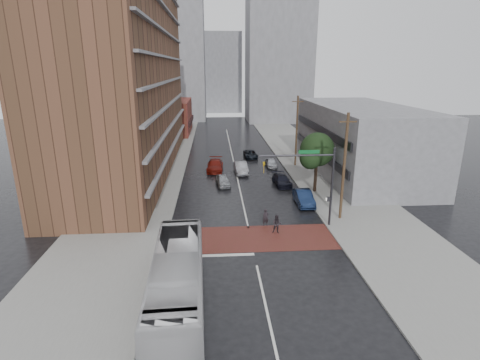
{
  "coord_description": "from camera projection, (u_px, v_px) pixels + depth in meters",
  "views": [
    {
      "loc": [
        -2.9,
        -27.97,
        13.78
      ],
      "look_at": [
        -0.52,
        5.9,
        3.5
      ],
      "focal_mm": 28.0,
      "sensor_mm": 36.0,
      "label": 1
    }
  ],
  "objects": [
    {
      "name": "distant_tower_west",
      "position": [
        171.0,
        58.0,
        99.79
      ],
      "size": [
        18.0,
        16.0,
        32.0
      ],
      "primitive_type": "cube",
      "color": "gray",
      "rests_on": "ground"
    },
    {
      "name": "ground",
      "position": [
        251.0,
        241.0,
        30.89
      ],
      "size": [
        160.0,
        160.0,
        0.0
      ],
      "primitive_type": "plane",
      "color": "black",
      "rests_on": "ground"
    },
    {
      "name": "pedestrian_b",
      "position": [
        277.0,
        224.0,
        32.15
      ],
      "size": [
        0.93,
        0.8,
        1.66
      ],
      "primitive_type": "imported",
      "rotation": [
        0.0,
        0.0,
        -0.23
      ],
      "color": "black",
      "rests_on": "ground"
    },
    {
      "name": "car_travel_a",
      "position": [
        223.0,
        181.0,
        45.08
      ],
      "size": [
        1.97,
        3.95,
        1.29
      ],
      "primitive_type": "imported",
      "rotation": [
        0.0,
        0.0,
        0.12
      ],
      "color": "#9A9EA1",
      "rests_on": "ground"
    },
    {
      "name": "utility_pole_near",
      "position": [
        344.0,
        167.0,
        33.81
      ],
      "size": [
        1.6,
        0.26,
        10.0
      ],
      "color": "#473321",
      "rests_on": "ground"
    },
    {
      "name": "car_travel_b",
      "position": [
        241.0,
        168.0,
        50.32
      ],
      "size": [
        1.84,
        4.69,
        1.52
      ],
      "primitive_type": "imported",
      "rotation": [
        0.0,
        0.0,
        0.05
      ],
      "color": "#A0A0A7",
      "rests_on": "ground"
    },
    {
      "name": "street_tree",
      "position": [
        317.0,
        152.0,
        41.58
      ],
      "size": [
        4.2,
        4.1,
        6.9
      ],
      "color": "#332319",
      "rests_on": "ground"
    },
    {
      "name": "crosswalk",
      "position": [
        251.0,
        238.0,
        31.37
      ],
      "size": [
        14.0,
        5.0,
        0.02
      ],
      "primitive_type": "cube",
      "color": "maroon",
      "rests_on": "ground"
    },
    {
      "name": "utility_pole_far",
      "position": [
        297.0,
        131.0,
        52.91
      ],
      "size": [
        1.6,
        0.26,
        10.0
      ],
      "color": "#473321",
      "rests_on": "ground"
    },
    {
      "name": "storefront_west",
      "position": [
        171.0,
        117.0,
        80.63
      ],
      "size": [
        8.0,
        16.0,
        7.0
      ],
      "primitive_type": "cube",
      "color": "maroon",
      "rests_on": "ground"
    },
    {
      "name": "sidewalk_east",
      "position": [
        312.0,
        163.0,
        55.51
      ],
      "size": [
        9.0,
        90.0,
        0.15
      ],
      "primitive_type": "cube",
      "color": "gray",
      "rests_on": "ground"
    },
    {
      "name": "building_east",
      "position": [
        360.0,
        140.0,
        49.79
      ],
      "size": [
        11.0,
        26.0,
        9.0
      ],
      "primitive_type": "cube",
      "color": "gray",
      "rests_on": "ground"
    },
    {
      "name": "suv_travel",
      "position": [
        251.0,
        154.0,
        59.06
      ],
      "size": [
        2.12,
        4.29,
        1.17
      ],
      "primitive_type": "imported",
      "rotation": [
        0.0,
        0.0,
        0.04
      ],
      "color": "black",
      "rests_on": "ground"
    },
    {
      "name": "car_parked_near",
      "position": [
        304.0,
        198.0,
        38.92
      ],
      "size": [
        1.61,
        4.57,
        1.5
      ],
      "primitive_type": "imported",
      "rotation": [
        0.0,
        0.0,
        -0.01
      ],
      "color": "#111F3E",
      "rests_on": "ground"
    },
    {
      "name": "signal_mast",
      "position": [
        316.0,
        176.0,
        32.3
      ],
      "size": [
        6.5,
        0.3,
        7.2
      ],
      "color": "#2D2D33",
      "rests_on": "ground"
    },
    {
      "name": "transit_bus",
      "position": [
        178.0,
        281.0,
        21.92
      ],
      "size": [
        3.36,
        12.55,
        3.47
      ],
      "primitive_type": "imported",
      "rotation": [
        0.0,
        0.0,
        0.04
      ],
      "color": "#B9B9BC",
      "rests_on": "ground"
    },
    {
      "name": "pedestrian_a",
      "position": [
        266.0,
        218.0,
        33.63
      ],
      "size": [
        0.63,
        0.46,
        1.59
      ],
      "primitive_type": "imported",
      "rotation": [
        0.0,
        0.0,
        0.13
      ],
      "color": "black",
      "rests_on": "ground"
    },
    {
      "name": "distant_tower_east",
      "position": [
        279.0,
        50.0,
        95.36
      ],
      "size": [
        16.0,
        14.0,
        36.0
      ],
      "primitive_type": "cube",
      "color": "gray",
      "rests_on": "ground"
    },
    {
      "name": "sidewalk_west",
      "position": [
        155.0,
        166.0,
        53.97
      ],
      "size": [
        9.0,
        90.0,
        0.15
      ],
      "primitive_type": "cube",
      "color": "gray",
      "rests_on": "ground"
    },
    {
      "name": "car_travel_c",
      "position": [
        215.0,
        165.0,
        51.59
      ],
      "size": [
        2.42,
        5.35,
        1.52
      ],
      "primitive_type": "imported",
      "rotation": [
        0.0,
        0.0,
        -0.06
      ],
      "color": "#66120B",
      "rests_on": "ground"
    },
    {
      "name": "car_parked_far",
      "position": [
        271.0,
        163.0,
        53.6
      ],
      "size": [
        1.53,
        3.69,
        1.25
      ],
      "primitive_type": "imported",
      "rotation": [
        0.0,
        0.0,
        -0.01
      ],
      "color": "#B4B6BC",
      "rests_on": "ground"
    },
    {
      "name": "distant_tower_center",
      "position": [
        222.0,
        73.0,
        118.12
      ],
      "size": [
        12.0,
        10.0,
        24.0
      ],
      "primitive_type": "cube",
      "color": "gray",
      "rests_on": "ground"
    },
    {
      "name": "car_parked_mid",
      "position": [
        282.0,
        180.0,
        45.27
      ],
      "size": [
        2.13,
        4.45,
        1.25
      ],
      "primitive_type": "imported",
      "rotation": [
        0.0,
        0.0,
        0.09
      ],
      "color": "black",
      "rests_on": "ground"
    },
    {
      "name": "apartment_block",
      "position": [
        127.0,
        65.0,
        48.81
      ],
      "size": [
        10.0,
        44.0,
        28.0
      ],
      "primitive_type": "cube",
      "color": "brown",
      "rests_on": "ground"
    }
  ]
}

